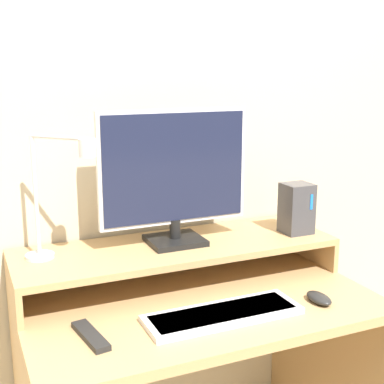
% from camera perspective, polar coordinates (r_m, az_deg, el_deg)
% --- Properties ---
extents(wall_back, '(6.00, 0.05, 2.50)m').
position_cam_1_polar(wall_back, '(1.87, -4.12, 8.17)').
color(wall_back, beige).
rests_on(wall_back, ground_plane).
extents(desk, '(1.05, 0.66, 0.72)m').
position_cam_1_polar(desk, '(1.77, 0.49, -17.69)').
color(desk, tan).
rests_on(desk, ground_plane).
extents(monitor_shelf, '(1.05, 0.34, 0.12)m').
position_cam_1_polar(monitor_shelf, '(1.77, -1.64, -6.18)').
color(monitor_shelf, tan).
rests_on(monitor_shelf, desk).
extents(monitor, '(0.50, 0.16, 0.44)m').
position_cam_1_polar(monitor, '(1.71, -1.98, 1.89)').
color(monitor, black).
rests_on(monitor, monitor_shelf).
extents(desk_lamp, '(0.20, 0.21, 0.38)m').
position_cam_1_polar(desk_lamp, '(1.59, -13.91, 0.09)').
color(desk_lamp, silver).
rests_on(desk_lamp, monitor_shelf).
extents(router_dock, '(0.10, 0.09, 0.18)m').
position_cam_1_polar(router_dock, '(1.90, 11.09, -1.72)').
color(router_dock, '#3D3D42').
rests_on(router_dock, monitor_shelf).
extents(keyboard, '(0.45, 0.15, 0.02)m').
position_cam_1_polar(keyboard, '(1.54, 3.32, -12.87)').
color(keyboard, white).
rests_on(keyboard, desk).
extents(mouse, '(0.05, 0.10, 0.03)m').
position_cam_1_polar(mouse, '(1.67, 13.38, -10.95)').
color(mouse, black).
rests_on(mouse, desk).
extents(remote_control, '(0.07, 0.18, 0.02)m').
position_cam_1_polar(remote_control, '(1.46, -10.77, -14.84)').
color(remote_control, black).
rests_on(remote_control, desk).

